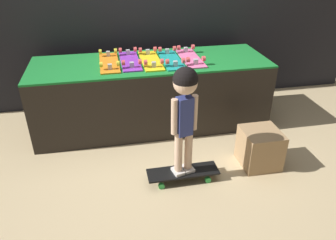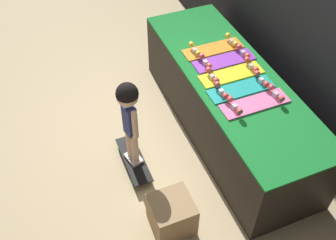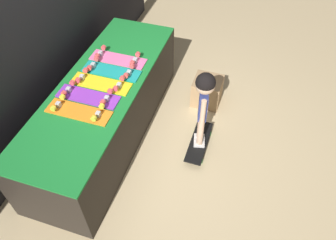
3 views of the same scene
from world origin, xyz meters
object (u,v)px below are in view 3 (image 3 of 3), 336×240
skateboard_pink_on_rack (118,58)px  skateboard_teal_on_rack (111,70)px  skateboard_orange_on_rack (79,111)px  skateboard_on_floor (199,142)px  storage_box (207,91)px  skateboard_purple_on_rack (88,96)px  skateboard_yellow_on_rack (101,83)px  child (204,98)px

skateboard_pink_on_rack → skateboard_teal_on_rack: bearing=-175.4°
skateboard_orange_on_rack → skateboard_on_floor: 1.37m
skateboard_orange_on_rack → storage_box: size_ratio=1.78×
skateboard_purple_on_rack → skateboard_yellow_on_rack: bearing=-9.0°
skateboard_pink_on_rack → skateboard_orange_on_rack: bearing=178.5°
skateboard_orange_on_rack → storage_box: skateboard_orange_on_rack is taller
skateboard_teal_on_rack → child: (-0.11, -1.03, 0.00)m
skateboard_yellow_on_rack → storage_box: bearing=-48.2°
skateboard_pink_on_rack → child: (-0.32, -1.04, 0.00)m
skateboard_purple_on_rack → skateboard_pink_on_rack: (0.64, -0.04, 0.00)m
skateboard_pink_on_rack → storage_box: skateboard_pink_on_rack is taller
skateboard_on_floor → skateboard_orange_on_rack: bearing=116.5°
skateboard_orange_on_rack → child: child is taller
skateboard_teal_on_rack → skateboard_pink_on_rack: (0.21, 0.02, 0.00)m
skateboard_pink_on_rack → skateboard_yellow_on_rack: bearing=179.8°
skateboard_pink_on_rack → child: 1.09m
skateboard_orange_on_rack → skateboard_on_floor: skateboard_orange_on_rack is taller
skateboard_teal_on_rack → skateboard_pink_on_rack: same height
storage_box → skateboard_pink_on_rack: bearing=114.1°
skateboard_teal_on_rack → skateboard_on_floor: (-0.11, -1.03, -0.68)m
skateboard_pink_on_rack → skateboard_on_floor: (-0.32, -1.04, -0.68)m
skateboard_purple_on_rack → skateboard_on_floor: 1.32m
skateboard_purple_on_rack → storage_box: bearing=-42.8°
skateboard_pink_on_rack → skateboard_purple_on_rack: bearing=176.9°
skateboard_on_floor → storage_box: bearing=6.9°
skateboard_teal_on_rack → skateboard_on_floor: size_ratio=1.00×
skateboard_purple_on_rack → skateboard_yellow_on_rack: same height
skateboard_orange_on_rack → child: bearing=-63.5°
skateboard_orange_on_rack → skateboard_yellow_on_rack: 0.43m
skateboard_teal_on_rack → skateboard_pink_on_rack: 0.21m
skateboard_purple_on_rack → skateboard_orange_on_rack: bearing=-176.5°
skateboard_pink_on_rack → skateboard_on_floor: skateboard_pink_on_rack is taller
skateboard_purple_on_rack → child: bearing=-73.6°
skateboard_on_floor → skateboard_purple_on_rack: bearing=106.4°
skateboard_purple_on_rack → skateboard_teal_on_rack: size_ratio=1.00×
skateboard_orange_on_rack → storage_box: 1.71m
skateboard_teal_on_rack → child: 1.03m
skateboard_orange_on_rack → skateboard_pink_on_rack: 0.85m
skateboard_orange_on_rack → skateboard_pink_on_rack: size_ratio=1.00×
storage_box → skateboard_yellow_on_rack: bearing=131.8°
storage_box → skateboard_orange_on_rack: bearing=142.7°
skateboard_teal_on_rack → storage_box: (0.64, -0.94, -0.58)m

